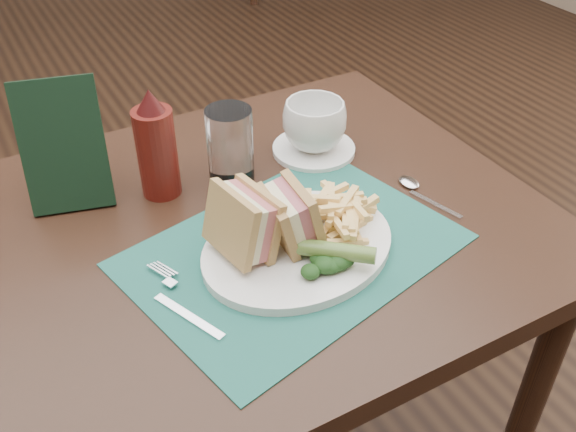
% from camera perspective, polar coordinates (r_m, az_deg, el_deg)
% --- Properties ---
extents(floor, '(7.00, 7.00, 0.00)m').
position_cam_1_polar(floor, '(1.87, -9.38, -10.32)').
color(floor, black).
rests_on(floor, ground).
extents(table_main, '(0.90, 0.75, 0.75)m').
position_cam_1_polar(table_main, '(1.27, -2.66, -13.70)').
color(table_main, black).
rests_on(table_main, ground).
extents(placemat, '(0.53, 0.43, 0.00)m').
position_cam_1_polar(placemat, '(0.95, 0.45, -3.05)').
color(placemat, '#1C5A4F').
rests_on(placemat, table_main).
extents(plate, '(0.34, 0.29, 0.01)m').
position_cam_1_polar(plate, '(0.94, 0.89, -2.79)').
color(plate, white).
rests_on(plate, placemat).
extents(sandwich_half_a, '(0.09, 0.12, 0.10)m').
position_cam_1_polar(sandwich_half_a, '(0.88, -5.13, -1.03)').
color(sandwich_half_a, tan).
rests_on(sandwich_half_a, plate).
extents(sandwich_half_b, '(0.08, 0.10, 0.10)m').
position_cam_1_polar(sandwich_half_b, '(0.90, -0.96, -0.26)').
color(sandwich_half_b, tan).
rests_on(sandwich_half_b, plate).
extents(kale_garnish, '(0.11, 0.08, 0.03)m').
position_cam_1_polar(kale_garnish, '(0.89, 2.67, -3.77)').
color(kale_garnish, '#133312').
rests_on(kale_garnish, plate).
extents(pickle_spear, '(0.11, 0.10, 0.03)m').
position_cam_1_polar(pickle_spear, '(0.89, 3.98, -3.09)').
color(pickle_spear, '#4D6E2A').
rests_on(pickle_spear, plate).
extents(fries_pile, '(0.18, 0.20, 0.06)m').
position_cam_1_polar(fries_pile, '(0.96, 4.32, 0.86)').
color(fries_pile, '#F9D27C').
rests_on(fries_pile, plate).
extents(fork, '(0.10, 0.17, 0.01)m').
position_cam_1_polar(fork, '(0.87, -9.58, -7.36)').
color(fork, silver).
rests_on(fork, placemat).
extents(spoon, '(0.07, 0.15, 0.01)m').
position_cam_1_polar(spoon, '(1.08, 12.15, 1.83)').
color(spoon, silver).
rests_on(spoon, table_main).
extents(saucer, '(0.19, 0.19, 0.01)m').
position_cam_1_polar(saucer, '(1.17, 2.30, 5.95)').
color(saucer, white).
rests_on(saucer, table_main).
extents(coffee_cup, '(0.16, 0.16, 0.09)m').
position_cam_1_polar(coffee_cup, '(1.15, 2.36, 8.07)').
color(coffee_cup, white).
rests_on(coffee_cup, saucer).
extents(drinking_glass, '(0.10, 0.10, 0.13)m').
position_cam_1_polar(drinking_glass, '(1.07, -5.16, 6.26)').
color(drinking_glass, silver).
rests_on(drinking_glass, table_main).
extents(ketchup_bottle, '(0.07, 0.07, 0.19)m').
position_cam_1_polar(ketchup_bottle, '(1.04, -11.68, 6.35)').
color(ketchup_bottle, '#4F120D').
rests_on(ketchup_bottle, table_main).
extents(check_presenter, '(0.14, 0.11, 0.20)m').
position_cam_1_polar(check_presenter, '(1.05, -19.36, 5.89)').
color(check_presenter, black).
rests_on(check_presenter, table_main).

